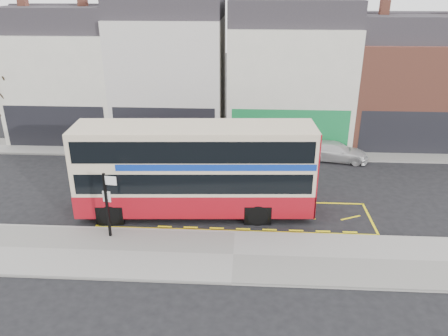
# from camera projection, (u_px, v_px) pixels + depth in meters

# --- Properties ---
(ground) EXTENTS (120.00, 120.00, 0.00)m
(ground) POSITION_uv_depth(u_px,v_px,m) (235.00, 230.00, 21.65)
(ground) COLOR black
(ground) RESTS_ON ground
(pavement) EXTENTS (40.00, 4.00, 0.15)m
(pavement) POSITION_uv_depth(u_px,v_px,m) (233.00, 256.00, 19.51)
(pavement) COLOR gray
(pavement) RESTS_ON ground
(kerb) EXTENTS (40.00, 0.15, 0.15)m
(kerb) POSITION_uv_depth(u_px,v_px,m) (235.00, 233.00, 21.28)
(kerb) COLOR gray
(kerb) RESTS_ON ground
(far_pavement) EXTENTS (50.00, 3.00, 0.15)m
(far_pavement) POSITION_uv_depth(u_px,v_px,m) (240.00, 151.00, 31.74)
(far_pavement) COLOR gray
(far_pavement) RESTS_ON ground
(road_markings) EXTENTS (14.00, 3.40, 0.01)m
(road_markings) POSITION_uv_depth(u_px,v_px,m) (236.00, 214.00, 23.12)
(road_markings) COLOR #FFEC0D
(road_markings) RESTS_ON ground
(terrace_far_left) EXTENTS (8.00, 8.01, 10.80)m
(terrace_far_left) POSITION_uv_depth(u_px,v_px,m) (71.00, 73.00, 34.26)
(terrace_far_left) COLOR beige
(terrace_far_left) RESTS_ON ground
(terrace_left) EXTENTS (8.00, 8.01, 11.80)m
(terrace_left) POSITION_uv_depth(u_px,v_px,m) (171.00, 67.00, 33.64)
(terrace_left) COLOR beige
(terrace_left) RESTS_ON ground
(terrace_green_shop) EXTENTS (9.00, 8.01, 11.30)m
(terrace_green_shop) POSITION_uv_depth(u_px,v_px,m) (288.00, 72.00, 33.27)
(terrace_green_shop) COLOR beige
(terrace_green_shop) RESTS_ON ground
(terrace_right) EXTENTS (9.00, 8.01, 10.30)m
(terrace_right) POSITION_uv_depth(u_px,v_px,m) (407.00, 80.00, 32.98)
(terrace_right) COLOR #974F3C
(terrace_right) RESTS_ON ground
(double_decker_bus) EXTENTS (12.24, 3.48, 4.83)m
(double_decker_bus) POSITION_uv_depth(u_px,v_px,m) (196.00, 169.00, 22.35)
(double_decker_bus) COLOR beige
(double_decker_bus) RESTS_ON ground
(bus_stop_post) EXTENTS (0.80, 0.19, 3.26)m
(bus_stop_post) POSITION_uv_depth(u_px,v_px,m) (108.00, 200.00, 20.15)
(bus_stop_post) COLOR black
(bus_stop_post) RESTS_ON pavement
(car_silver) EXTENTS (4.57, 2.75, 1.46)m
(car_silver) POSITION_uv_depth(u_px,v_px,m) (136.00, 146.00, 30.75)
(car_silver) COLOR #B1B0B5
(car_silver) RESTS_ON ground
(car_grey) EXTENTS (4.10, 1.98, 1.30)m
(car_grey) POSITION_uv_depth(u_px,v_px,m) (203.00, 149.00, 30.40)
(car_grey) COLOR #404448
(car_grey) RESTS_ON ground
(car_white) EXTENTS (4.67, 2.57, 1.28)m
(car_white) POSITION_uv_depth(u_px,v_px,m) (335.00, 151.00, 30.01)
(car_white) COLOR silver
(car_white) RESTS_ON ground
(street_tree_right) EXTENTS (2.24, 2.24, 4.84)m
(street_tree_right) POSITION_uv_depth(u_px,v_px,m) (302.00, 104.00, 31.41)
(street_tree_right) COLOR #312316
(street_tree_right) RESTS_ON ground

